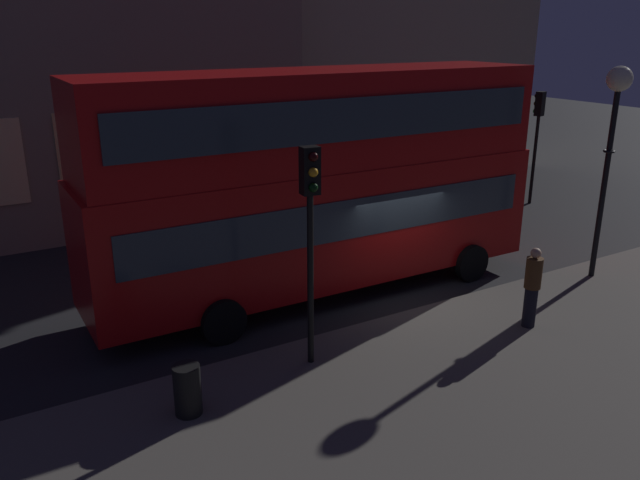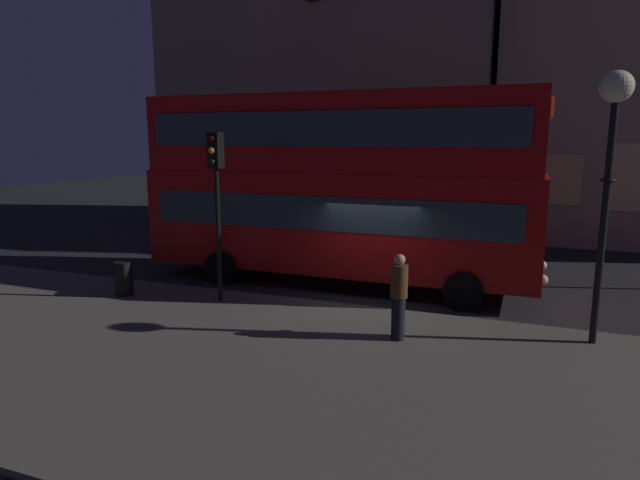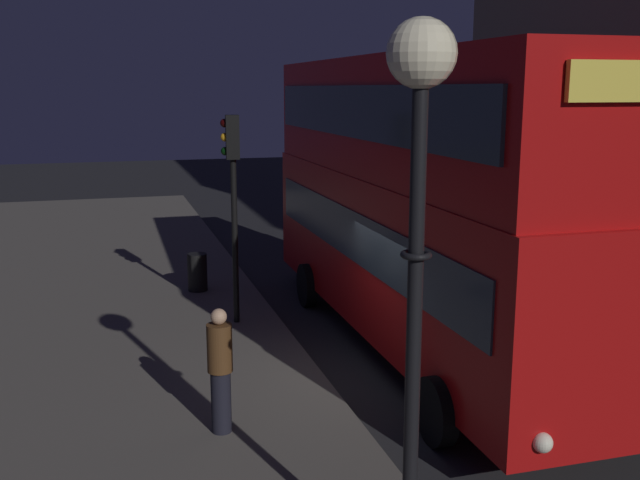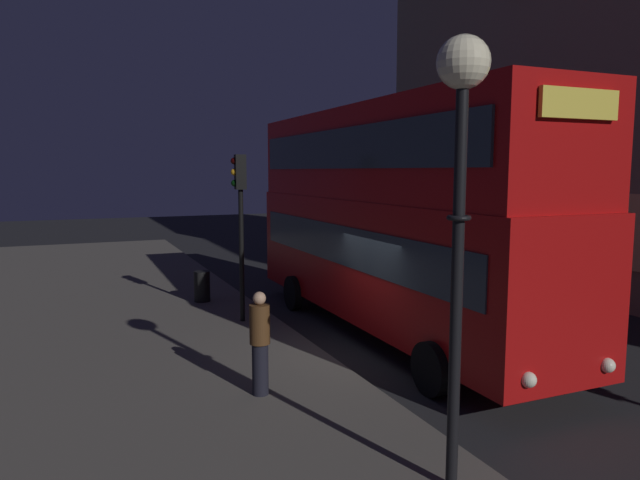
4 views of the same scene
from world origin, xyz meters
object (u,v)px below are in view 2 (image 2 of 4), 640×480
double_decker_bus (336,181)px  traffic_light_near_kerb (216,182)px  street_lamp (612,131)px  pedestrian (399,296)px  litter_bin (124,278)px

double_decker_bus → traffic_light_near_kerb: double_decker_bus is taller
street_lamp → pedestrian: bearing=-161.8°
traffic_light_near_kerb → street_lamp: (8.48, 0.17, 1.16)m
traffic_light_near_kerb → street_lamp: size_ratio=0.79×
double_decker_bus → street_lamp: bearing=-23.7°
traffic_light_near_kerb → pedestrian: 5.33m
street_lamp → litter_bin: bearing=-176.9°
double_decker_bus → litter_bin: bearing=-142.5°
traffic_light_near_kerb → litter_bin: (-2.61, -0.44, -2.55)m
street_lamp → pedestrian: (-3.69, -1.21, -3.24)m
double_decker_bus → traffic_light_near_kerb: 3.66m
street_lamp → litter_bin: size_ratio=5.95×
double_decker_bus → street_lamp: size_ratio=2.13×
pedestrian → litter_bin: 7.45m
double_decker_bus → pedestrian: (2.78, -4.11, -1.95)m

